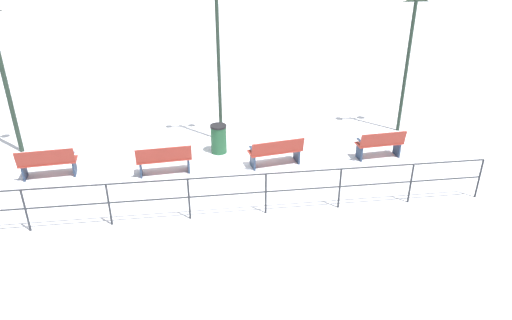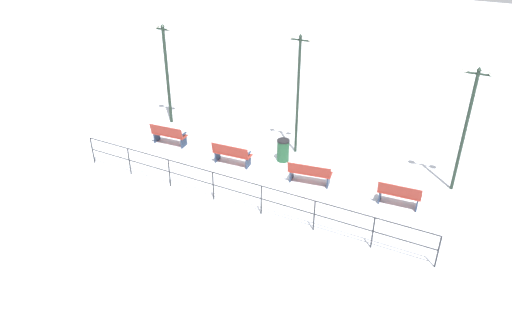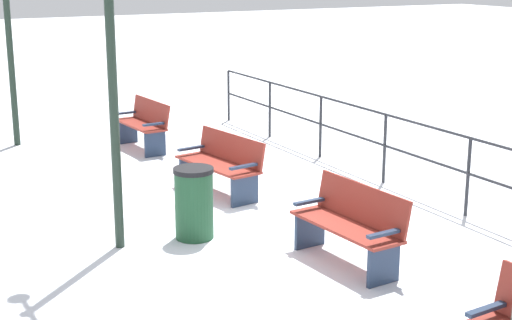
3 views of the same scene
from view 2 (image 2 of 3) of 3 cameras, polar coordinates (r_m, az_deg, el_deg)
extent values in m
plane|color=white|center=(18.30, 1.77, -1.45)|extent=(80.00, 80.00, 0.00)
cube|color=maroon|center=(16.87, 16.78, -3.85)|extent=(0.56, 1.47, 0.04)
cube|color=maroon|center=(16.55, 16.77, -3.57)|extent=(0.22, 1.45, 0.42)
cube|color=#23334C|center=(16.97, 18.73, -4.93)|extent=(0.40, 0.08, 0.47)
cube|color=#23334C|center=(17.04, 14.62, -4.10)|extent=(0.40, 0.08, 0.47)
cube|color=#23334C|center=(16.80, 18.92, -3.88)|extent=(0.40, 0.10, 0.04)
cube|color=#23334C|center=(16.86, 14.78, -3.05)|extent=(0.40, 0.10, 0.04)
cube|color=maroon|center=(17.51, 6.50, -1.43)|extent=(0.76, 1.65, 0.04)
cube|color=maroon|center=(17.18, 6.34, -1.21)|extent=(0.35, 1.58, 0.41)
cube|color=#23334C|center=(17.52, 8.66, -2.44)|extent=(0.46, 0.12, 0.46)
cube|color=#23334C|center=(17.75, 4.28, -1.71)|extent=(0.46, 0.12, 0.46)
cube|color=#23334C|center=(17.36, 8.76, -1.42)|extent=(0.47, 0.14, 0.04)
cube|color=#23334C|center=(17.59, 4.34, -0.70)|extent=(0.47, 0.14, 0.04)
cube|color=maroon|center=(18.65, -2.82, 0.79)|extent=(0.59, 1.58, 0.04)
cube|color=maroon|center=(18.35, -3.17, 1.12)|extent=(0.23, 1.55, 0.44)
cube|color=#23334C|center=(18.51, -0.93, -0.23)|extent=(0.43, 0.08, 0.46)
cube|color=#23334C|center=(19.03, -4.63, 0.56)|extent=(0.43, 0.08, 0.46)
cube|color=#23334C|center=(18.35, -0.92, 0.75)|extent=(0.43, 0.10, 0.04)
cube|color=#23334C|center=(18.88, -4.64, 1.52)|extent=(0.43, 0.10, 0.04)
cube|color=maroon|center=(20.49, -10.28, 3.05)|extent=(0.61, 1.57, 0.04)
cube|color=maroon|center=(20.21, -10.71, 3.39)|extent=(0.24, 1.54, 0.45)
cube|color=#23334C|center=(20.26, -8.63, 2.16)|extent=(0.44, 0.08, 0.46)
cube|color=#23334C|center=(20.94, -11.77, 2.79)|extent=(0.44, 0.08, 0.46)
cube|color=#23334C|center=(20.12, -8.67, 3.07)|extent=(0.44, 0.10, 0.04)
cube|color=#23334C|center=(20.81, -11.84, 3.67)|extent=(0.44, 0.10, 0.04)
cylinder|color=#1E2D23|center=(17.67, 23.63, 2.94)|extent=(0.12, 0.12, 4.45)
cylinder|color=#1E2D23|center=(16.94, 25.04, 9.32)|extent=(0.07, 0.82, 0.07)
sphere|color=white|center=(16.90, 26.50, 9.41)|extent=(0.28, 0.28, 0.28)
sphere|color=white|center=(16.92, 23.75, 10.04)|extent=(0.28, 0.28, 0.28)
cone|color=#1E2D23|center=(16.89, 25.16, 9.89)|extent=(0.17, 0.17, 0.12)
cylinder|color=#1E2D23|center=(18.83, 5.01, 7.44)|extent=(0.11, 0.11, 4.76)
cylinder|color=#1E2D23|center=(18.12, 5.33, 14.09)|extent=(0.07, 0.81, 0.07)
sphere|color=white|center=(17.95, 6.57, 14.25)|extent=(0.24, 0.24, 0.24)
sphere|color=white|center=(18.25, 4.13, 14.60)|extent=(0.24, 0.24, 0.24)
cone|color=#1E2D23|center=(18.08, 5.35, 14.64)|extent=(0.16, 0.16, 0.12)
cylinder|color=#1E2D23|center=(21.94, -10.56, 9.79)|extent=(0.15, 0.15, 4.44)
cylinder|color=#1E2D23|center=(21.35, -11.08, 15.10)|extent=(0.09, 0.71, 0.09)
sphere|color=white|center=(21.11, -10.32, 15.38)|extent=(0.30, 0.30, 0.30)
sphere|color=white|center=(21.54, -11.88, 15.51)|extent=(0.30, 0.30, 0.30)
cone|color=#1E2D23|center=(21.31, -11.12, 15.57)|extent=(0.21, 0.21, 0.12)
cylinder|color=#26282D|center=(14.53, 20.93, -10.23)|extent=(0.05, 0.05, 1.10)
cylinder|color=#26282D|center=(14.69, 13.79, -8.45)|extent=(0.05, 0.05, 1.10)
cylinder|color=#26282D|center=(15.08, 6.97, -6.62)|extent=(0.05, 0.05, 1.10)
cylinder|color=#26282D|center=(15.68, 0.63, -4.81)|extent=(0.05, 0.05, 1.10)
cylinder|color=#26282D|center=(16.48, -5.14, -3.11)|extent=(0.05, 0.05, 1.10)
cylinder|color=#26282D|center=(17.43, -10.31, -1.55)|extent=(0.05, 0.05, 1.10)
cylinder|color=#26282D|center=(18.52, -14.91, -0.15)|extent=(0.05, 0.05, 1.10)
cylinder|color=#26282D|center=(19.73, -18.96, 1.08)|extent=(0.05, 0.05, 1.10)
cylinder|color=#26282D|center=(15.77, -2.37, -2.27)|extent=(0.04, 13.02, 0.04)
cylinder|color=#26282D|center=(16.03, -2.33, -3.78)|extent=(0.04, 13.02, 0.04)
cylinder|color=#1E4C2D|center=(18.91, 3.25, 1.09)|extent=(0.48, 0.48, 0.86)
cylinder|color=black|center=(18.70, 3.29, 2.33)|extent=(0.51, 0.51, 0.06)
camera|label=1|loc=(8.24, -44.99, -0.30)|focal=33.21mm
camera|label=3|loc=(25.08, -11.41, 15.00)|focal=54.34mm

